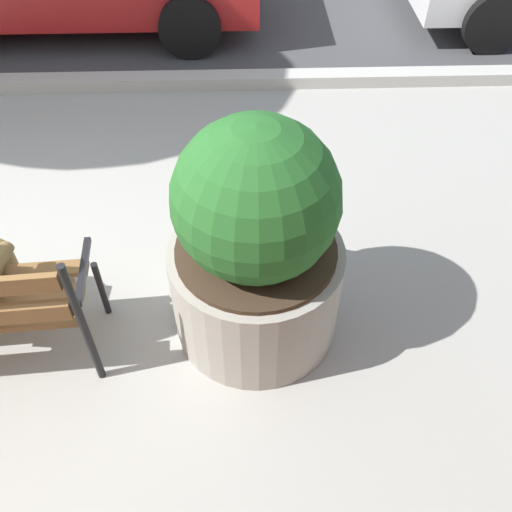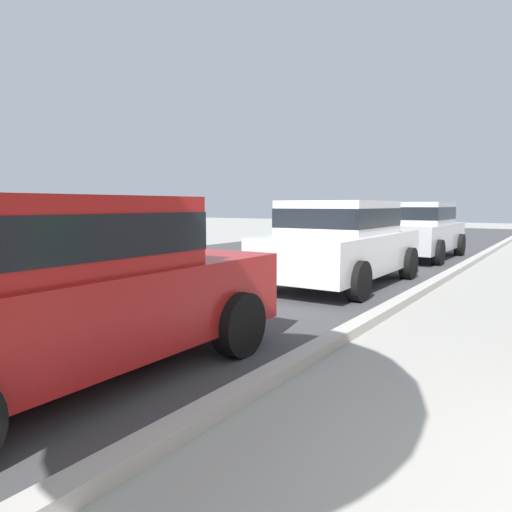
{
  "view_description": "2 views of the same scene",
  "coord_description": "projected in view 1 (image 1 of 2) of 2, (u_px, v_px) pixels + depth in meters",
  "views": [
    {
      "loc": [
        1.74,
        -2.1,
        2.82
      ],
      "look_at": [
        1.81,
        -0.01,
        0.6
      ],
      "focal_mm": 38.64,
      "sensor_mm": 36.0,
      "label": 1
    },
    {
      "loc": [
        -2.43,
        0.88,
        1.49
      ],
      "look_at": [
        2.83,
        4.39,
        0.8
      ],
      "focal_mm": 33.08,
      "sensor_mm": 36.0,
      "label": 2
    }
  ],
  "objects": [
    {
      "name": "curb_stone",
      "position": [
        62.0,
        83.0,
        5.4
      ],
      "size": [
        60.0,
        0.2,
        0.12
      ],
      "primitive_type": "cube",
      "color": "#B2AFA8",
      "rests_on": "ground"
    },
    {
      "name": "concrete_planter",
      "position": [
        256.0,
        247.0,
        3.0
      ],
      "size": [
        0.99,
        0.99,
        1.44
      ],
      "color": "gray",
      "rests_on": "ground"
    }
  ]
}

